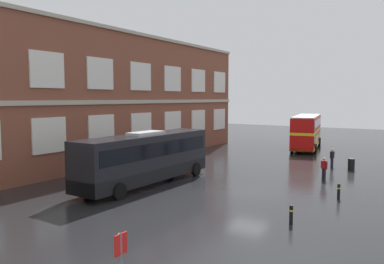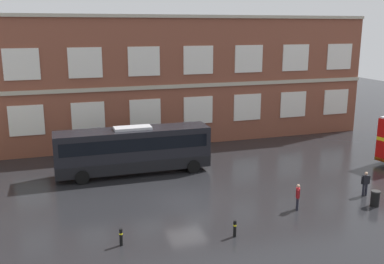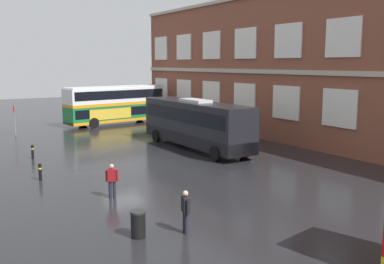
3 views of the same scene
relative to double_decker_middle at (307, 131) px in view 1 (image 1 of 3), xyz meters
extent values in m
plane|color=black|center=(-23.39, -0.95, -2.15)|extent=(120.00, 120.00, 0.00)
cube|color=brown|center=(-23.10, 15.05, 3.92)|extent=(47.39, 8.00, 12.14)
cube|color=#B2A893|center=(-23.10, 10.97, 3.68)|extent=(47.39, 0.16, 0.36)
cube|color=#B2A893|center=(-23.10, 11.00, 10.14)|extent=(47.39, 0.28, 0.30)
cube|color=silver|center=(-28.36, 10.99, 1.25)|extent=(2.95, 0.12, 2.67)
cube|color=silver|center=(-23.10, 10.99, 1.25)|extent=(2.95, 0.12, 2.67)
cube|color=silver|center=(-17.83, 10.99, 1.25)|extent=(2.95, 0.12, 2.67)
cube|color=silver|center=(-12.56, 10.99, 1.25)|extent=(2.95, 0.12, 2.67)
cube|color=silver|center=(-7.30, 10.99, 1.25)|extent=(2.95, 0.12, 2.67)
cube|color=silver|center=(-2.03, 10.99, 1.25)|extent=(2.95, 0.12, 2.67)
cube|color=silver|center=(-28.36, 10.99, 6.10)|extent=(2.95, 0.12, 2.67)
cube|color=silver|center=(-23.10, 10.99, 6.10)|extent=(2.95, 0.12, 2.67)
cube|color=silver|center=(-17.83, 10.99, 6.10)|extent=(2.95, 0.12, 2.67)
cube|color=silver|center=(-12.56, 10.99, 6.10)|extent=(2.95, 0.12, 2.67)
cube|color=silver|center=(-7.30, 10.99, 6.10)|extent=(2.95, 0.12, 2.67)
cube|color=silver|center=(-2.03, 10.99, 6.10)|extent=(2.95, 0.12, 2.67)
cube|color=red|center=(0.00, 0.00, -0.92)|extent=(11.28, 4.58, 1.75)
cube|color=black|center=(0.00, 0.00, -0.71)|extent=(10.86, 4.54, 0.90)
cube|color=yellow|center=(0.00, 0.00, 0.10)|extent=(11.28, 4.58, 0.30)
cube|color=red|center=(0.00, 0.00, 1.03)|extent=(11.28, 4.58, 1.55)
cube|color=black|center=(0.00, 0.00, 1.10)|extent=(10.86, 4.54, 0.90)
cube|color=yellow|center=(0.00, 0.00, -1.66)|extent=(11.29, 4.60, 0.28)
cube|color=silver|center=(0.00, 0.00, 1.86)|extent=(11.05, 4.44, 0.12)
cube|color=gold|center=(-1.05, -1.52, -0.84)|extent=(4.76, 0.95, 1.10)
cube|color=yellow|center=(5.37, 1.04, 1.45)|extent=(0.37, 1.64, 0.40)
cylinder|color=black|center=(4.02, -0.52, -1.63)|extent=(1.08, 0.51, 1.04)
cylinder|color=black|center=(3.54, 1.98, -1.63)|extent=(1.08, 0.51, 1.04)
cylinder|color=black|center=(-3.00, -1.88, -1.63)|extent=(1.08, 0.51, 1.04)
cylinder|color=black|center=(-3.48, 0.63, -1.63)|extent=(1.08, 0.51, 1.04)
cube|color=black|center=(-25.59, 3.96, -0.15)|extent=(12.02, 2.64, 3.20)
cube|color=black|center=(-25.59, 3.96, 0.49)|extent=(11.30, 2.67, 1.00)
cube|color=black|center=(-25.59, 3.96, -1.30)|extent=(12.02, 2.66, 0.90)
cube|color=silver|center=(-25.59, 3.96, 1.55)|extent=(2.89, 1.30, 0.20)
cylinder|color=black|center=(-21.04, 2.65, -1.63)|extent=(1.04, 0.33, 1.04)
cylinder|color=black|center=(-21.02, 5.20, -1.63)|extent=(1.04, 0.33, 1.04)
cylinder|color=black|center=(-29.68, 2.72, -1.63)|extent=(1.04, 0.33, 1.04)
cylinder|color=black|center=(-29.66, 5.27, -1.63)|extent=(1.04, 0.33, 1.04)
cylinder|color=black|center=(-11.42, -5.58, -1.72)|extent=(0.19, 0.19, 0.85)
cylinder|color=black|center=(-11.23, -5.62, -1.72)|extent=(0.19, 0.19, 0.85)
cube|color=black|center=(-11.32, -5.60, -1.00)|extent=(0.44, 0.32, 0.60)
cylinder|color=black|center=(-11.58, -5.54, -1.03)|extent=(0.13, 0.13, 0.57)
cylinder|color=black|center=(-11.07, -5.65, -1.03)|extent=(0.13, 0.13, 0.57)
sphere|color=tan|center=(-11.32, -5.60, -0.56)|extent=(0.22, 0.22, 0.22)
cylinder|color=black|center=(-17.09, -6.39, -1.72)|extent=(0.22, 0.22, 0.85)
cylinder|color=black|center=(-16.99, -6.22, -1.72)|extent=(0.22, 0.22, 0.85)
cube|color=maroon|center=(-17.04, -6.31, -1.00)|extent=(0.41, 0.47, 0.60)
cylinder|color=maroon|center=(-17.17, -6.53, -1.03)|extent=(0.15, 0.15, 0.57)
cylinder|color=maroon|center=(-16.91, -6.08, -1.03)|extent=(0.15, 0.15, 0.57)
sphere|color=tan|center=(-17.04, -6.31, -0.56)|extent=(0.22, 0.22, 0.22)
cube|color=red|center=(-39.42, -6.68, 0.27)|extent=(0.44, 0.04, 0.56)
cylinder|color=black|center=(-11.92, -7.33, -1.67)|extent=(0.56, 0.56, 0.95)
cylinder|color=black|center=(-11.92, -7.33, -1.16)|extent=(0.60, 0.60, 0.08)
cylinder|color=black|center=(-22.29, -8.49, -1.67)|extent=(0.18, 0.18, 0.95)
cylinder|color=yellow|center=(-22.29, -8.49, -1.47)|extent=(0.19, 0.19, 0.08)
cylinder|color=black|center=(-28.44, -7.56, -1.67)|extent=(0.18, 0.18, 0.95)
cylinder|color=yellow|center=(-28.44, -7.56, -1.47)|extent=(0.19, 0.19, 0.08)
camera|label=1|loc=(-46.42, -13.39, 4.02)|focal=35.75mm
camera|label=2|loc=(-31.44, -29.02, 9.19)|focal=41.12mm
camera|label=3|loc=(2.49, -13.99, 4.36)|focal=40.96mm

